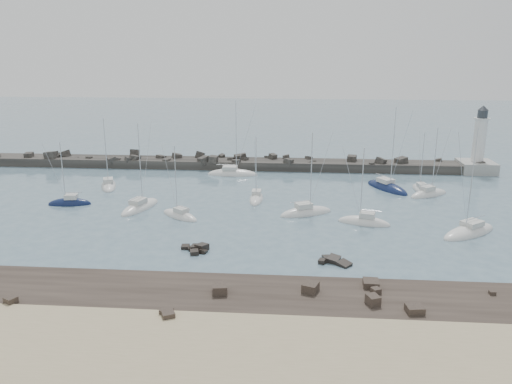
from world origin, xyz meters
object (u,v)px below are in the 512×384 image
(sailboat_10, at_px, (421,190))
(sailboat_3, at_px, (140,208))
(lighthouse, at_px, (477,158))
(sailboat_12, at_px, (429,195))
(sailboat_7, at_px, (306,213))
(sailboat_11, at_px, (469,233))
(sailboat_8, at_px, (387,188))
(sailboat_1, at_px, (109,186))
(sailboat_2, at_px, (70,204))
(sailboat_4, at_px, (232,174))
(sailboat_9, at_px, (364,223))
(sailboat_6, at_px, (256,199))
(sailboat_5, at_px, (180,216))

(sailboat_10, bearing_deg, sailboat_3, -163.15)
(lighthouse, bearing_deg, sailboat_12, -127.26)
(sailboat_7, relative_size, sailboat_11, 0.87)
(sailboat_3, bearing_deg, sailboat_8, 19.98)
(sailboat_10, relative_size, sailboat_11, 0.72)
(sailboat_1, xyz_separation_m, sailboat_7, (36.60, -13.27, 0.01))
(sailboat_2, bearing_deg, sailboat_4, 42.70)
(sailboat_4, height_order, sailboat_9, sailboat_4)
(sailboat_9, height_order, sailboat_12, sailboat_12)
(sailboat_9, height_order, sailboat_11, sailboat_11)
(sailboat_6, relative_size, sailboat_10, 1.04)
(sailboat_9, xyz_separation_m, sailboat_11, (14.05, -3.04, -0.02))
(sailboat_9, bearing_deg, sailboat_11, -12.22)
(sailboat_4, distance_m, sailboat_9, 36.49)
(lighthouse, distance_m, sailboat_11, 40.26)
(sailboat_5, distance_m, sailboat_6, 14.89)
(sailboat_7, bearing_deg, sailboat_10, 35.76)
(sailboat_1, xyz_separation_m, sailboat_3, (9.90, -12.56, -0.01))
(sailboat_3, bearing_deg, lighthouse, 25.71)
(sailboat_4, distance_m, sailboat_8, 30.95)
(sailboat_4, height_order, sailboat_5, sailboat_4)
(sailboat_2, distance_m, sailboat_5, 20.24)
(sailboat_4, relative_size, sailboat_11, 1.02)
(lighthouse, bearing_deg, sailboat_11, -109.62)
(sailboat_11, bearing_deg, sailboat_9, 167.78)
(sailboat_11, xyz_separation_m, sailboat_12, (-0.80, 19.05, 0.01))
(sailboat_5, distance_m, sailboat_8, 39.30)
(sailboat_1, xyz_separation_m, sailboat_9, (45.10, -17.13, 0.01))
(sailboat_10, bearing_deg, sailboat_12, -77.91)
(sailboat_4, relative_size, sailboat_5, 1.37)
(sailboat_4, xyz_separation_m, sailboat_5, (-4.70, -27.28, -0.01))
(sailboat_4, distance_m, sailboat_12, 38.37)
(sailboat_5, height_order, sailboat_7, sailboat_7)
(sailboat_5, bearing_deg, sailboat_2, 166.26)
(sailboat_2, relative_size, sailboat_6, 0.96)
(sailboat_4, distance_m, sailboat_7, 28.41)
(sailboat_7, bearing_deg, sailboat_6, 139.49)
(sailboat_1, bearing_deg, lighthouse, 13.66)
(lighthouse, relative_size, sailboat_7, 1.05)
(sailboat_7, distance_m, sailboat_8, 21.99)
(sailboat_2, distance_m, sailboat_9, 47.83)
(lighthouse, bearing_deg, sailboat_8, -144.34)
(sailboat_6, xyz_separation_m, sailboat_9, (16.83, -10.98, 0.02))
(sailboat_9, distance_m, sailboat_11, 14.38)
(lighthouse, height_order, sailboat_8, sailboat_8)
(sailboat_3, height_order, sailboat_8, sailboat_8)
(sailboat_10, bearing_deg, sailboat_9, -123.46)
(sailboat_3, xyz_separation_m, sailboat_6, (18.37, 6.40, 0.00))
(sailboat_1, height_order, sailboat_2, sailboat_1)
(sailboat_10, bearing_deg, sailboat_6, -164.66)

